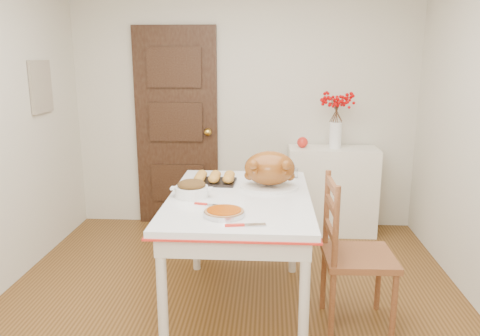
# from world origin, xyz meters

# --- Properties ---
(floor) EXTENTS (3.50, 4.00, 0.00)m
(floor) POSITION_xyz_m (0.00, 0.00, 0.00)
(floor) COLOR #4A2D10
(floor) RESTS_ON ground
(wall_back) EXTENTS (3.50, 0.00, 2.50)m
(wall_back) POSITION_xyz_m (0.00, 2.00, 1.25)
(wall_back) COLOR beige
(wall_back) RESTS_ON ground
(wall_front) EXTENTS (3.50, 0.00, 2.50)m
(wall_front) POSITION_xyz_m (0.00, -2.00, 1.25)
(wall_front) COLOR beige
(wall_front) RESTS_ON ground
(door_back) EXTENTS (0.85, 0.06, 2.06)m
(door_back) POSITION_xyz_m (-0.70, 1.97, 1.03)
(door_back) COLOR black
(door_back) RESTS_ON ground
(photo_board) EXTENTS (0.03, 0.35, 0.45)m
(photo_board) POSITION_xyz_m (-1.73, 1.20, 1.50)
(photo_board) COLOR #B1AA8C
(photo_board) RESTS_ON ground
(sideboard) EXTENTS (0.87, 0.39, 0.87)m
(sideboard) POSITION_xyz_m (0.90, 1.78, 0.44)
(sideboard) COLOR white
(sideboard) RESTS_ON floor
(kitchen_table) EXTENTS (0.97, 1.41, 0.85)m
(kitchen_table) POSITION_xyz_m (0.07, 0.20, 0.42)
(kitchen_table) COLOR silver
(kitchen_table) RESTS_ON floor
(chair_oak) EXTENTS (0.46, 0.46, 1.02)m
(chair_oak) POSITION_xyz_m (0.86, 0.07, 0.51)
(chair_oak) COLOR brown
(chair_oak) RESTS_ON floor
(berry_vase) EXTENTS (0.27, 0.27, 0.53)m
(berry_vase) POSITION_xyz_m (0.91, 1.78, 1.14)
(berry_vase) COLOR white
(berry_vase) RESTS_ON sideboard
(apple) EXTENTS (0.11, 0.11, 0.11)m
(apple) POSITION_xyz_m (0.59, 1.78, 0.93)
(apple) COLOR red
(apple) RESTS_ON sideboard
(turkey_platter) EXTENTS (0.50, 0.45, 0.26)m
(turkey_platter) POSITION_xyz_m (0.27, 0.40, 0.98)
(turkey_platter) COLOR brown
(turkey_platter) RESTS_ON kitchen_table
(pumpkin_pie) EXTENTS (0.27, 0.27, 0.05)m
(pumpkin_pie) POSITION_xyz_m (0.00, -0.21, 0.87)
(pumpkin_pie) COLOR #953400
(pumpkin_pie) RESTS_ON kitchen_table
(stuffing_dish) EXTENTS (0.32, 0.28, 0.11)m
(stuffing_dish) POSITION_xyz_m (-0.25, 0.16, 0.90)
(stuffing_dish) COLOR #563815
(stuffing_dish) RESTS_ON kitchen_table
(rolls_tray) EXTENTS (0.31, 0.25, 0.08)m
(rolls_tray) POSITION_xyz_m (-0.14, 0.51, 0.89)
(rolls_tray) COLOR #B67B27
(rolls_tray) RESTS_ON kitchen_table
(pie_server) EXTENTS (0.24, 0.10, 0.01)m
(pie_server) POSITION_xyz_m (0.14, -0.37, 0.85)
(pie_server) COLOR silver
(pie_server) RESTS_ON kitchen_table
(carving_knife) EXTENTS (0.24, 0.11, 0.01)m
(carving_knife) POSITION_xyz_m (-0.09, -0.02, 0.85)
(carving_knife) COLOR silver
(carving_knife) RESTS_ON kitchen_table
(drinking_glass) EXTENTS (0.09, 0.09, 0.12)m
(drinking_glass) POSITION_xyz_m (0.15, 0.76, 0.91)
(drinking_glass) COLOR white
(drinking_glass) RESTS_ON kitchen_table
(shaker_pair) EXTENTS (0.08, 0.04, 0.08)m
(shaker_pair) POSITION_xyz_m (0.45, 0.71, 0.88)
(shaker_pair) COLOR white
(shaker_pair) RESTS_ON kitchen_table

